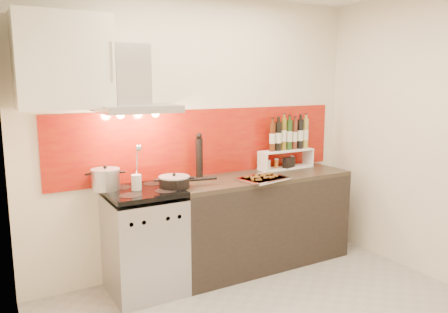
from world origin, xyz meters
TOP-DOWN VIEW (x-y plane):
  - back_wall at (0.00, 1.40)m, footprint 3.40×0.02m
  - left_wall at (-1.70, 0.00)m, footprint 0.02×2.80m
  - right_wall at (1.70, 0.00)m, footprint 0.02×2.80m
  - backsplash at (0.05, 1.39)m, footprint 3.00×0.02m
  - range_stove at (-0.70, 1.10)m, footprint 0.60×0.60m
  - counter at (0.50, 1.10)m, footprint 1.80×0.60m
  - range_hood at (-0.70, 1.24)m, footprint 0.62×0.50m
  - upper_cabinet at (-1.25, 1.22)m, footprint 0.70×0.35m
  - stock_pot at (-0.97, 1.24)m, footprint 0.24×0.24m
  - saute_pan at (-0.43, 1.04)m, footprint 0.51×0.27m
  - utensil_jar at (-0.75, 1.09)m, footprint 0.08×0.13m
  - pepper_mill at (-0.08, 1.27)m, footprint 0.07×0.07m
  - step_shelf at (0.93, 1.24)m, footprint 0.61×0.17m
  - caddy_box at (0.93, 1.21)m, footprint 0.16×0.10m
  - baking_tray at (0.39, 0.91)m, footprint 0.48×0.41m

SIDE VIEW (x-z plane):
  - range_stove at x=-0.70m, z-range -0.01..0.90m
  - counter at x=0.50m, z-range 0.00..0.90m
  - baking_tray at x=0.39m, z-range 0.90..0.93m
  - saute_pan at x=-0.43m, z-range 0.90..1.02m
  - caddy_box at x=0.93m, z-range 0.90..1.02m
  - stock_pot at x=-0.97m, z-range 0.90..1.10m
  - utensil_jar at x=-0.75m, z-range 0.82..1.22m
  - pepper_mill at x=-0.08m, z-range 0.89..1.32m
  - step_shelf at x=0.93m, z-range 0.89..1.42m
  - backsplash at x=0.05m, z-range 0.90..1.54m
  - back_wall at x=0.00m, z-range 0.00..2.60m
  - left_wall at x=-1.70m, z-range 0.00..2.60m
  - right_wall at x=1.70m, z-range 0.00..2.60m
  - range_hood at x=-0.70m, z-range 1.44..2.05m
  - upper_cabinet at x=-1.25m, z-range 1.59..2.31m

